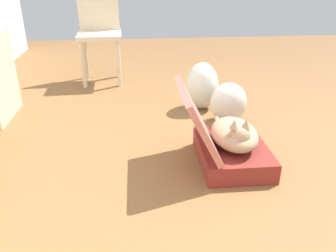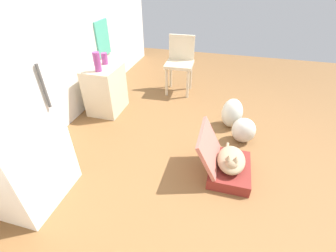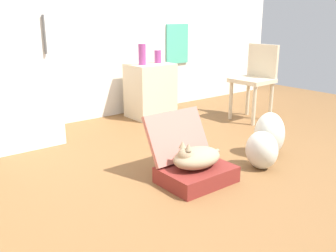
{
  "view_description": "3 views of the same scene",
  "coord_description": "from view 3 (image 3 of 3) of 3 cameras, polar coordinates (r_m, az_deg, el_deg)",
  "views": [
    {
      "loc": [
        -2.1,
        0.59,
        1.16
      ],
      "look_at": [
        -0.24,
        0.41,
        0.27
      ],
      "focal_mm": 36.53,
      "sensor_mm": 36.0,
      "label": 1
    },
    {
      "loc": [
        -2.1,
        0.17,
        1.83
      ],
      "look_at": [
        -0.32,
        0.65,
        0.55
      ],
      "focal_mm": 24.75,
      "sensor_mm": 36.0,
      "label": 2
    },
    {
      "loc": [
        -2.1,
        -1.99,
        1.25
      ],
      "look_at": [
        -0.36,
        0.23,
        0.42
      ],
      "focal_mm": 40.29,
      "sensor_mm": 36.0,
      "label": 3
    }
  ],
  "objects": [
    {
      "name": "chair",
      "position": [
        4.76,
        13.1,
        7.15
      ],
      "size": [
        0.44,
        0.46,
        0.92
      ],
      "rotation": [
        0.0,
        0.0,
        -1.53
      ],
      "color": "beige",
      "rests_on": "ground"
    },
    {
      "name": "suitcase_base",
      "position": [
        2.96,
        4.26,
        -7.31
      ],
      "size": [
        0.55,
        0.42,
        0.13
      ],
      "primitive_type": "cube",
      "color": "maroon",
      "rests_on": "ground"
    },
    {
      "name": "refrigerator",
      "position": [
        3.95,
        -22.46,
        11.33
      ],
      "size": [
        0.67,
        0.62,
        1.97
      ],
      "color": "silver",
      "rests_on": "ground"
    },
    {
      "name": "cat",
      "position": [
        2.9,
        4.15,
        -4.72
      ],
      "size": [
        0.49,
        0.28,
        0.23
      ],
      "color": "#998466",
      "rests_on": "suitcase_base"
    },
    {
      "name": "side_table",
      "position": [
        4.8,
        -2.69,
        5.39
      ],
      "size": [
        0.54,
        0.44,
        0.67
      ],
      "primitive_type": "cube",
      "color": "beige",
      "rests_on": "ground"
    },
    {
      "name": "suitcase_lid",
      "position": [
        3.04,
        1.44,
        -1.52
      ],
      "size": [
        0.55,
        0.22,
        0.39
      ],
      "primitive_type": "cube",
      "rotation": [
        1.09,
        0.0,
        0.0
      ],
      "color": "#B26356",
      "rests_on": "suitcase_base"
    },
    {
      "name": "vase_tall",
      "position": [
        4.63,
        -3.94,
        10.75
      ],
      "size": [
        0.09,
        0.09,
        0.25
      ],
      "primitive_type": "cylinder",
      "color": "#8C387A",
      "rests_on": "side_table"
    },
    {
      "name": "vase_short",
      "position": [
        4.83,
        -1.56,
        10.46
      ],
      "size": [
        0.09,
        0.09,
        0.16
      ],
      "primitive_type": "cylinder",
      "color": "#8C387A",
      "rests_on": "side_table"
    },
    {
      "name": "plastic_bag_white",
      "position": [
        3.28,
        13.99,
        -3.55
      ],
      "size": [
        0.25,
        0.29,
        0.32
      ],
      "primitive_type": "ellipsoid",
      "color": "silver",
      "rests_on": "ground"
    },
    {
      "name": "plastic_bag_clear",
      "position": [
        3.58,
        15.08,
        -1.2
      ],
      "size": [
        0.28,
        0.28,
        0.41
      ],
      "primitive_type": "ellipsoid",
      "color": "silver",
      "rests_on": "ground"
    },
    {
      "name": "ground_plane",
      "position": [
        3.15,
        7.79,
        -7.18
      ],
      "size": [
        7.68,
        7.68,
        0.0
      ],
      "primitive_type": "plane",
      "color": "brown",
      "rests_on": "ground"
    },
    {
      "name": "wall_back",
      "position": [
        4.74,
        -12.3,
        16.62
      ],
      "size": [
        6.4,
        0.15,
        2.6
      ],
      "color": "silver",
      "rests_on": "ground"
    }
  ]
}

